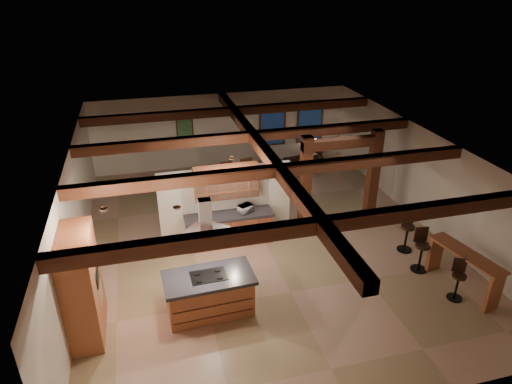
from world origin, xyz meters
TOP-DOWN VIEW (x-y plane):
  - ground at (0.00, 0.00)m, footprint 12.00×12.00m
  - room_walls at (0.00, 0.00)m, footprint 12.00×12.00m
  - ceiling_beams at (0.00, 0.00)m, footprint 10.00×12.00m
  - timber_posts at (2.50, 0.50)m, footprint 2.50×0.30m
  - partition_wall at (-1.00, 0.50)m, footprint 3.80×0.18m
  - pantry_cabinet at (-4.67, -2.60)m, footprint 0.67×1.60m
  - back_counter at (-1.00, 0.11)m, footprint 2.50×0.66m
  - upper_display_cabinet at (-1.00, 0.31)m, footprint 1.80×0.36m
  - range_hood at (-2.03, -2.65)m, footprint 1.10×1.10m
  - back_windows at (2.80, 5.93)m, footprint 2.70×0.07m
  - framed_art at (-1.50, 5.94)m, footprint 0.65×0.05m
  - recessed_cans at (-2.53, -1.93)m, footprint 3.16×2.46m
  - kitchen_island at (-2.03, -2.65)m, footprint 2.06×1.15m
  - dining_table at (-0.37, 2.67)m, footprint 1.85×1.12m
  - sofa at (2.80, 4.98)m, footprint 2.00×1.02m
  - microwave at (-0.52, 0.11)m, footprint 0.49×0.43m
  - bar_counter at (4.08, -3.40)m, footprint 0.87×2.04m
  - side_table at (3.65, 5.38)m, footprint 0.61×0.61m
  - table_lamp at (3.65, 5.38)m, footprint 0.29×0.29m
  - bar_stool_a at (3.75, -3.66)m, footprint 0.39×0.40m
  - bar_stool_b at (3.55, -2.41)m, footprint 0.41×0.43m
  - bar_stool_c at (3.71, -1.47)m, footprint 0.44×0.45m
  - dining_chairs at (-0.37, 2.67)m, footprint 2.18×2.18m

SIDE VIEW (x-z plane):
  - ground at x=0.00m, z-range 0.00..0.00m
  - sofa at x=2.80m, z-range 0.00..0.56m
  - side_table at x=3.65m, z-range 0.00..0.58m
  - dining_table at x=-0.37m, z-range 0.00..0.63m
  - back_counter at x=-1.00m, z-range 0.01..0.95m
  - kitchen_island at x=-2.03m, z-range 0.00..1.01m
  - bar_stool_a at x=3.75m, z-range 0.01..1.05m
  - bar_stool_b at x=3.55m, z-range 0.01..1.20m
  - bar_stool_c at x=3.71m, z-range 0.01..1.20m
  - dining_chairs at x=-0.37m, z-range 0.01..1.27m
  - bar_counter at x=4.08m, z-range 0.18..1.22m
  - table_lamp at x=3.65m, z-range 0.66..1.00m
  - microwave at x=-0.52m, z-range 0.94..1.17m
  - partition_wall at x=-1.00m, z-range 0.00..2.20m
  - pantry_cabinet at x=-4.67m, z-range 0.00..2.40m
  - back_windows at x=2.80m, z-range 0.65..2.35m
  - framed_art at x=-1.50m, z-range 1.27..2.12m
  - timber_posts at x=2.50m, z-range 0.31..3.21m
  - room_walls at x=0.00m, z-range -4.22..7.78m
  - range_hood at x=-2.03m, z-range 1.08..2.48m
  - upper_display_cabinet at x=-1.00m, z-range 1.37..2.33m
  - ceiling_beams at x=0.00m, z-range 2.62..2.90m
  - recessed_cans at x=-2.53m, z-range 2.85..2.89m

